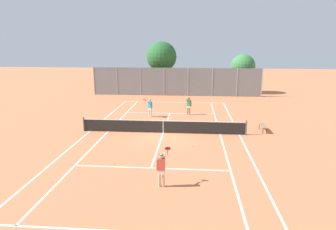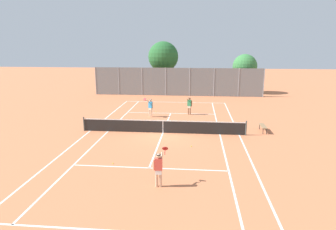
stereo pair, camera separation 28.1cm
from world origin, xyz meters
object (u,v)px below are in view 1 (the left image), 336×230
player_far_left (150,107)px  tree_behind_left (161,58)px  loose_tennis_ball_2 (114,164)px  player_far_right (189,105)px  player_near_side (161,168)px  loose_tennis_ball_0 (155,112)px  loose_tennis_ball_1 (192,146)px  courtside_bench (263,126)px  tennis_net (163,126)px  tree_behind_right (243,67)px

player_far_left → tree_behind_left: 14.78m
player_far_left → loose_tennis_ball_2: (-0.38, -10.89, -0.89)m
player_far_right → loose_tennis_ball_2: bearing=-107.5°
player_near_side → player_far_left: 13.49m
loose_tennis_ball_0 → tree_behind_left: tree_behind_left is taller
loose_tennis_ball_0 → tree_behind_left: bearing=93.3°
player_near_side → player_far_left: same height
loose_tennis_ball_1 → loose_tennis_ball_2: 5.29m
loose_tennis_ball_2 → loose_tennis_ball_1: bearing=37.5°
courtside_bench → tree_behind_left: size_ratio=0.22×
courtside_bench → player_far_right: bearing=138.3°
player_far_left → loose_tennis_ball_2: bearing=-92.0°
player_near_side → loose_tennis_ball_2: bearing=139.9°
player_far_right → tree_behind_left: 14.16m
loose_tennis_ball_2 → courtside_bench: courtside_bench is taller
loose_tennis_ball_2 → tennis_net: bearing=71.2°
loose_tennis_ball_0 → loose_tennis_ball_1: same height
loose_tennis_ball_1 → tree_behind_left: 22.86m
player_near_side → tree_behind_left: size_ratio=0.26×
player_far_left → tree_behind_right: 17.81m
loose_tennis_ball_1 → tree_behind_left: tree_behind_left is taller
courtside_bench → loose_tennis_ball_2: bearing=-143.0°
loose_tennis_ball_2 → tree_behind_left: size_ratio=0.01×
player_far_right → courtside_bench: player_far_right is taller
tree_behind_left → tree_behind_right: (10.77, 0.02, -1.16)m
loose_tennis_ball_1 → tree_behind_left: (-4.30, 21.99, 4.54)m
player_near_side → loose_tennis_ball_2: 3.79m
player_far_left → tree_behind_right: tree_behind_right is taller
loose_tennis_ball_2 → courtside_bench: 11.80m
loose_tennis_ball_2 → player_far_left: bearing=88.0°
tree_behind_left → tennis_net: bearing=-83.6°
player_far_right → courtside_bench: bearing=-41.7°
loose_tennis_ball_1 → tree_behind_right: bearing=73.6°
loose_tennis_ball_2 → tree_behind_left: (-0.11, 25.20, 4.54)m
tennis_net → loose_tennis_ball_2: size_ratio=181.82×
loose_tennis_ball_0 → tree_behind_right: (10.04, 12.49, 3.38)m
player_far_right → loose_tennis_ball_2: (-3.81, -12.10, -0.88)m
player_near_side → player_far_right: 14.51m
tennis_net → loose_tennis_ball_1: tennis_net is taller
courtside_bench → tennis_net: bearing=-171.9°
tree_behind_left → player_far_left: bearing=-88.0°
loose_tennis_ball_0 → tree_behind_right: tree_behind_right is taller
courtside_bench → tree_behind_right: size_ratio=0.29×
loose_tennis_ball_0 → courtside_bench: courtside_bench is taller
loose_tennis_ball_0 → courtside_bench: size_ratio=0.04×
player_far_right → courtside_bench: 7.53m
loose_tennis_ball_1 → player_near_side: bearing=-103.8°
player_far_left → courtside_bench: 9.81m
tennis_net → player_near_side: (0.76, -8.42, 0.42)m
tennis_net → player_far_right: 6.31m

